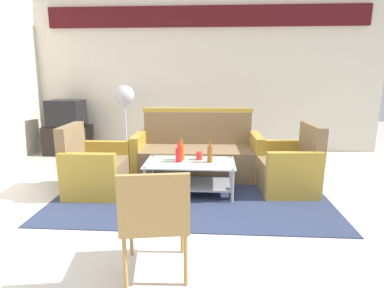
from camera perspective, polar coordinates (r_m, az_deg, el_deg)
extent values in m
plane|color=beige|center=(3.35, 0.92, -13.39)|extent=(14.00, 14.00, 0.00)
cube|color=silver|center=(6.06, 2.35, 12.08)|extent=(6.52, 0.12, 2.80)
cube|color=#4C1419|center=(6.05, 2.43, 22.25)|extent=(5.76, 0.08, 0.36)
cube|color=#2D3856|center=(4.02, 0.00, -8.68)|extent=(3.27, 2.12, 0.01)
cube|color=#7F6647|center=(4.53, 0.94, -3.32)|extent=(1.62, 0.75, 0.42)
cube|color=#7F6647|center=(4.74, 1.03, 3.00)|extent=(1.60, 0.19, 0.48)
cube|color=#B79333|center=(4.56, 11.55, -2.15)|extent=(0.14, 0.70, 0.62)
cube|color=#B79333|center=(4.59, -9.61, -1.98)|extent=(0.14, 0.70, 0.62)
cube|color=#B79333|center=(4.70, 1.04, 6.24)|extent=(1.64, 0.15, 0.06)
cube|color=#7F6647|center=(4.13, -16.78, -5.61)|extent=(0.67, 0.61, 0.40)
cube|color=#7F6647|center=(4.14, -21.22, 0.18)|extent=(0.13, 0.60, 0.45)
cube|color=#B79333|center=(4.41, -15.47, -3.17)|extent=(0.66, 0.11, 0.58)
cube|color=#B79333|center=(3.81, -18.47, -5.87)|extent=(0.66, 0.11, 0.58)
cube|color=#7F6647|center=(4.19, 16.63, -5.37)|extent=(0.70, 0.65, 0.40)
cube|color=#7F6647|center=(4.18, 21.06, 0.31)|extent=(0.16, 0.61, 0.45)
cube|color=#B79333|center=(3.86, 18.13, -5.61)|extent=(0.67, 0.15, 0.58)
cube|color=#B79333|center=(4.46, 15.48, -2.97)|extent=(0.67, 0.15, 0.58)
cube|color=silver|center=(3.85, -0.38, -3.43)|extent=(1.10, 0.60, 0.02)
cube|color=#9E9EA5|center=(3.93, -0.38, -7.24)|extent=(1.00, 0.52, 0.02)
cylinder|color=#9E9EA5|center=(4.21, -7.10, -4.80)|extent=(0.04, 0.04, 0.40)
cylinder|color=#9E9EA5|center=(4.15, 6.94, -5.07)|extent=(0.04, 0.04, 0.40)
cylinder|color=#9E9EA5|center=(3.73, -8.56, -7.21)|extent=(0.04, 0.04, 0.40)
cylinder|color=#9E9EA5|center=(3.66, 7.40, -7.57)|extent=(0.04, 0.04, 0.40)
cylinder|color=#D85919|center=(3.93, -1.89, -1.57)|extent=(0.07, 0.07, 0.19)
cylinder|color=#D85919|center=(3.89, -1.90, 0.33)|extent=(0.03, 0.03, 0.08)
cylinder|color=red|center=(3.84, -2.44, -2.06)|extent=(0.08, 0.08, 0.17)
cylinder|color=red|center=(3.81, -2.46, -0.32)|extent=(0.03, 0.03, 0.07)
cylinder|color=brown|center=(3.82, 3.26, -1.95)|extent=(0.06, 0.06, 0.19)
cylinder|color=brown|center=(3.78, 3.29, 0.07)|extent=(0.02, 0.02, 0.08)
cylinder|color=red|center=(3.95, 1.34, -2.14)|extent=(0.08, 0.08, 0.10)
cube|color=black|center=(6.27, -21.58, 0.72)|extent=(0.80, 0.50, 0.52)
cube|color=black|center=(6.20, -21.95, 5.24)|extent=(0.62, 0.47, 0.48)
cube|color=black|center=(6.39, -21.01, 5.53)|extent=(0.51, 0.03, 0.36)
cylinder|color=#2D2D33|center=(6.00, -11.76, -1.57)|extent=(0.32, 0.32, 0.03)
cylinder|color=#B2B2B7|center=(5.90, -11.98, 3.05)|extent=(0.03, 0.03, 0.95)
sphere|color=#B2B2B7|center=(5.83, -12.24, 8.70)|extent=(0.36, 0.36, 0.36)
cube|color=#AD844C|center=(2.41, -6.67, -13.37)|extent=(0.55, 0.55, 0.04)
cube|color=#AD844C|center=(2.12, -6.97, -10.65)|extent=(0.48, 0.11, 0.40)
cylinder|color=#AD844C|center=(2.70, -11.07, -15.43)|extent=(0.03, 0.03, 0.42)
cylinder|color=#AD844C|center=(2.69, -1.81, -15.31)|extent=(0.03, 0.03, 0.42)
cylinder|color=#AD844C|center=(2.34, -12.13, -20.27)|extent=(0.03, 0.03, 0.42)
cylinder|color=#AD844C|center=(2.33, -1.15, -20.17)|extent=(0.03, 0.03, 0.42)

